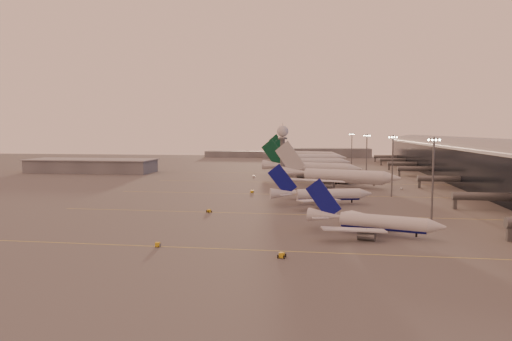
# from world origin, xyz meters

# --- Properties ---
(ground) EXTENTS (700.00, 700.00, 0.00)m
(ground) POSITION_xyz_m (0.00, 0.00, 0.00)
(ground) COLOR #4E4B4B
(ground) RESTS_ON ground
(taxiway_markings) EXTENTS (180.00, 185.25, 0.02)m
(taxiway_markings) POSITION_xyz_m (30.00, 56.00, 0.01)
(taxiway_markings) COLOR #E7D651
(taxiway_markings) RESTS_ON ground
(terminal) EXTENTS (57.00, 362.00, 23.04)m
(terminal) POSITION_xyz_m (107.88, 110.09, 10.52)
(terminal) COLOR black
(terminal) RESTS_ON ground
(hangar) EXTENTS (82.00, 27.00, 8.50)m
(hangar) POSITION_xyz_m (-120.00, 140.00, 4.32)
(hangar) COLOR slate
(hangar) RESTS_ON ground
(radar_tower) EXTENTS (6.40, 6.40, 31.10)m
(radar_tower) POSITION_xyz_m (5.00, 120.00, 20.95)
(radar_tower) COLOR #54575C
(radar_tower) RESTS_ON ground
(mast_a) EXTENTS (3.60, 0.56, 25.00)m
(mast_a) POSITION_xyz_m (58.00, 0.00, 13.74)
(mast_a) COLOR #54575C
(mast_a) RESTS_ON ground
(mast_b) EXTENTS (3.60, 0.56, 25.00)m
(mast_b) POSITION_xyz_m (55.00, 55.00, 13.74)
(mast_b) COLOR #54575C
(mast_b) RESTS_ON ground
(mast_c) EXTENTS (3.60, 0.56, 25.00)m
(mast_c) POSITION_xyz_m (50.00, 110.00, 13.74)
(mast_c) COLOR #54575C
(mast_c) RESTS_ON ground
(mast_d) EXTENTS (3.60, 0.56, 25.00)m
(mast_d) POSITION_xyz_m (48.00, 200.00, 13.74)
(mast_d) COLOR #54575C
(mast_d) RESTS_ON ground
(distant_horizon) EXTENTS (165.00, 37.50, 9.00)m
(distant_horizon) POSITION_xyz_m (2.62, 325.14, 3.89)
(distant_horizon) COLOR slate
(distant_horizon) RESTS_ON ground
(narrowbody_near) EXTENTS (34.70, 27.28, 13.96)m
(narrowbody_near) POSITION_xyz_m (40.03, -15.67, 2.83)
(narrowbody_near) COLOR silver
(narrowbody_near) RESTS_ON ground
(narrowbody_mid) EXTENTS (37.73, 29.77, 14.96)m
(narrowbody_mid) POSITION_xyz_m (26.74, 31.16, 3.03)
(narrowbody_mid) COLOR silver
(narrowbody_mid) RESTS_ON ground
(widebody_white) EXTENTS (59.74, 47.10, 21.82)m
(widebody_white) POSITION_xyz_m (33.40, 86.05, 3.78)
(widebody_white) COLOR silver
(widebody_white) RESTS_ON ground
(greentail_a) EXTENTS (59.03, 47.07, 21.90)m
(greentail_a) POSITION_xyz_m (20.50, 131.01, 3.87)
(greentail_a) COLOR silver
(greentail_a) RESTS_ON ground
(greentail_b) EXTENTS (55.70, 44.77, 20.25)m
(greentail_b) POSITION_xyz_m (19.32, 181.66, 3.58)
(greentail_b) COLOR silver
(greentail_b) RESTS_ON ground
(greentail_c) EXTENTS (59.21, 47.40, 21.69)m
(greentail_c) POSITION_xyz_m (17.54, 226.27, 3.83)
(greentail_c) COLOR silver
(greentail_c) RESTS_ON ground
(greentail_d) EXTENTS (63.73, 50.73, 23.81)m
(greentail_d) POSITION_xyz_m (12.16, 260.33, 4.21)
(greentail_d) COLOR silver
(greentail_d) RESTS_ON ground
(gsv_truck_a) EXTENTS (5.60, 2.65, 2.17)m
(gsv_truck_a) POSITION_xyz_m (-9.94, -35.47, 1.11)
(gsv_truck_a) COLOR gold
(gsv_truck_a) RESTS_ON ground
(gsv_tug_near) EXTENTS (2.82, 3.99, 1.04)m
(gsv_tug_near) POSITION_xyz_m (18.71, -40.47, 0.54)
(gsv_tug_near) COLOR gold
(gsv_tug_near) RESTS_ON ground
(gsv_catering_a) EXTENTS (4.67, 2.53, 3.67)m
(gsv_catering_a) POSITION_xyz_m (49.65, -6.56, 1.84)
(gsv_catering_a) COLOR white
(gsv_catering_a) RESTS_ON ground
(gsv_tug_mid) EXTENTS (3.64, 3.88, 0.96)m
(gsv_tug_mid) POSITION_xyz_m (-9.49, 9.31, 0.49)
(gsv_tug_mid) COLOR gold
(gsv_tug_mid) RESTS_ON ground
(gsv_truck_b) EXTENTS (4.74, 1.91, 1.89)m
(gsv_truck_b) POSITION_xyz_m (38.62, 49.35, 0.96)
(gsv_truck_b) COLOR white
(gsv_truck_b) RESTS_ON ground
(gsv_truck_c) EXTENTS (6.36, 4.64, 2.44)m
(gsv_truck_c) POSITION_xyz_m (-2.38, 58.26, 1.24)
(gsv_truck_c) COLOR gold
(gsv_truck_c) RESTS_ON ground
(gsv_catering_b) EXTENTS (4.85, 3.25, 3.66)m
(gsv_catering_b) POSITION_xyz_m (63.05, 79.82, 1.83)
(gsv_catering_b) COLOR white
(gsv_catering_b) RESTS_ON ground
(gsv_tug_far) EXTENTS (4.33, 4.31, 1.09)m
(gsv_tug_far) POSITION_xyz_m (26.08, 95.12, 0.56)
(gsv_tug_far) COLOR white
(gsv_tug_far) RESTS_ON ground
(gsv_truck_d) EXTENTS (2.71, 5.49, 2.12)m
(gsv_truck_d) POSITION_xyz_m (-11.74, 125.06, 1.08)
(gsv_truck_d) COLOR white
(gsv_truck_d) RESTS_ON ground
(gsv_tug_hangar) EXTENTS (4.05, 2.50, 1.14)m
(gsv_tug_hangar) POSITION_xyz_m (33.78, 159.42, 0.59)
(gsv_tug_hangar) COLOR white
(gsv_tug_hangar) RESTS_ON ground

